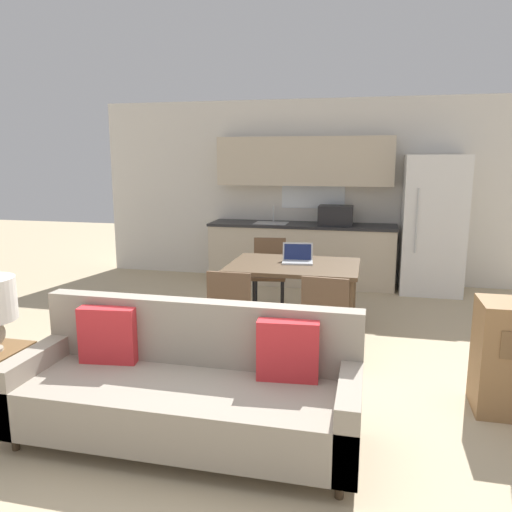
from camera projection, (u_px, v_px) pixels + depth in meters
The scene contains 10 objects.
ground_plane at pixel (213, 435), 3.39m from camera, with size 20.00×20.00×0.00m, color tan.
wall_back at pixel (306, 191), 7.55m from camera, with size 6.40×0.07×2.70m.
kitchen_counter at pixel (303, 227), 7.36m from camera, with size 2.72×0.65×2.15m.
refrigerator at pixel (433, 225), 6.84m from camera, with size 0.82×0.74×1.89m.
dining_table at pixel (294, 270), 5.24m from camera, with size 1.34×0.98×0.76m.
couch at pixel (188, 388), 3.32m from camera, with size 2.26×0.80×0.88m.
dining_chair_far_left at pixel (269, 270), 6.19m from camera, with size 0.47×0.47×0.87m.
dining_chair_near_left at pixel (233, 310), 4.55m from camera, with size 0.42×0.42×0.87m.
dining_chair_near_right at pixel (326, 317), 4.35m from camera, with size 0.45×0.45×0.87m.
laptop at pixel (297, 258), 5.31m from camera, with size 0.35×0.29×0.20m.
Camera 1 is at (0.98, -2.94, 1.85)m, focal length 35.00 mm.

